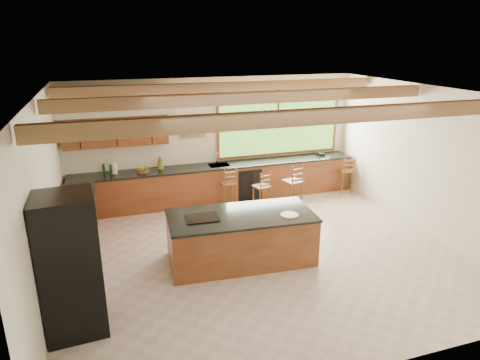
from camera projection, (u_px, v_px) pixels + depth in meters
name	position (u px, v px, depth m)	size (l,w,h in m)	color
ground	(260.00, 252.00, 8.14)	(7.20, 7.20, 0.00)	beige
room_shell	(241.00, 132.00, 7.98)	(7.27, 6.54, 3.02)	white
counter_run	(190.00, 191.00, 10.02)	(7.12, 3.10, 1.24)	brown
island	(241.00, 237.00, 7.72)	(2.67, 1.39, 0.92)	brown
refrigerator	(70.00, 265.00, 5.70)	(0.83, 0.81, 2.00)	black
bar_stool_a	(229.00, 184.00, 10.14)	(0.36, 0.36, 0.99)	brown
bar_stool_b	(262.00, 188.00, 9.95)	(0.42, 0.42, 0.96)	brown
bar_stool_c	(294.00, 183.00, 10.05)	(0.46, 0.46, 1.10)	brown
bar_stool_d	(347.00, 171.00, 11.08)	(0.40, 0.40, 0.99)	brown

